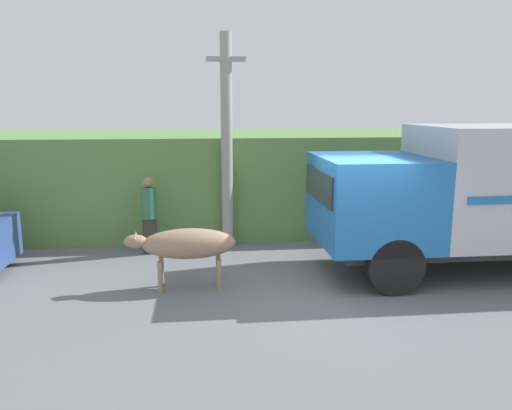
# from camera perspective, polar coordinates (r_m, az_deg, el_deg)

# --- Properties ---
(ground_plane) EXTENTS (60.00, 60.00, 0.00)m
(ground_plane) POSITION_cam_1_polar(r_m,az_deg,el_deg) (9.45, 9.40, -9.75)
(ground_plane) COLOR slate
(hillside_embankment) EXTENTS (32.00, 5.10, 2.60)m
(hillside_embankment) POSITION_cam_1_polar(r_m,az_deg,el_deg) (14.91, 3.34, 3.27)
(hillside_embankment) COLOR #608C47
(hillside_embankment) RESTS_ON ground_plane
(cargo_truck) EXTENTS (7.08, 2.51, 2.98)m
(cargo_truck) POSITION_cam_1_polar(r_m,az_deg,el_deg) (11.22, 26.00, 1.42)
(cargo_truck) COLOR #2D2D2D
(cargo_truck) RESTS_ON ground_plane
(brown_cow) EXTENTS (2.05, 0.57, 1.15)m
(brown_cow) POSITION_cam_1_polar(r_m,az_deg,el_deg) (9.32, -7.91, -4.49)
(brown_cow) COLOR #9E7F60
(brown_cow) RESTS_ON ground_plane
(pedestrian_on_hill) EXTENTS (0.46, 0.46, 1.78)m
(pedestrian_on_hill) POSITION_cam_1_polar(r_m,az_deg,el_deg) (11.71, -12.10, -0.76)
(pedestrian_on_hill) COLOR #38332D
(pedestrian_on_hill) RESTS_ON ground_plane
(utility_pole) EXTENTS (0.90, 0.27, 5.01)m
(utility_pole) POSITION_cam_1_polar(r_m,az_deg,el_deg) (11.79, -3.37, 7.53)
(utility_pole) COLOR #9E998E
(utility_pole) RESTS_ON ground_plane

